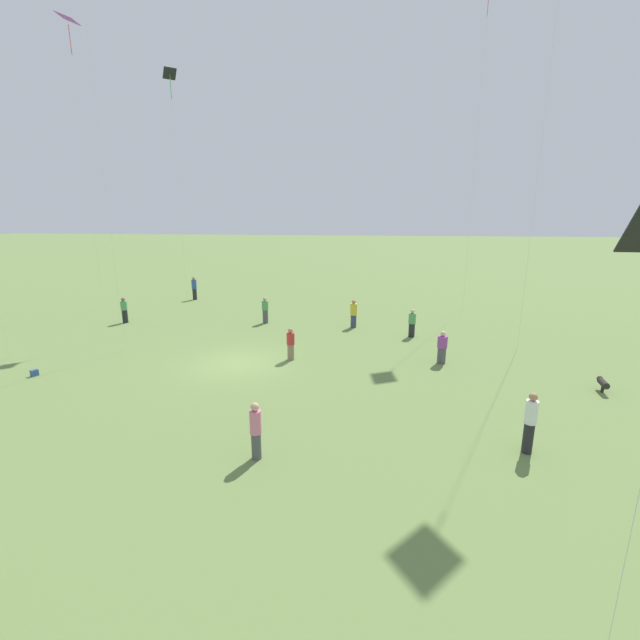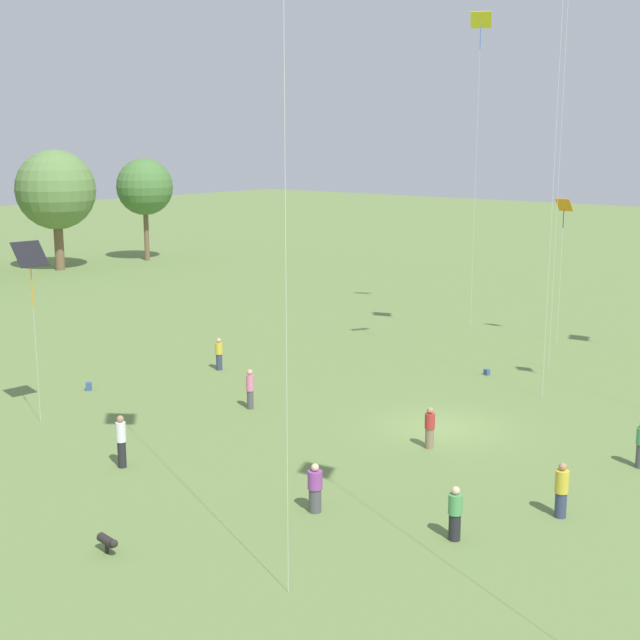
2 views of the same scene
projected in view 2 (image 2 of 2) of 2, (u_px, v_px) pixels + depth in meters
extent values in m
plane|color=olive|center=(443.00, 428.00, 34.96)|extent=(240.00, 240.00, 0.00)
cylinder|color=brown|center=(59.00, 245.00, 76.56)|extent=(0.80, 0.80, 4.36)
sphere|color=#5B7F42|center=(56.00, 190.00, 75.61)|extent=(6.75, 6.75, 6.75)
cylinder|color=brown|center=(146.00, 234.00, 82.53)|extent=(0.46, 0.46, 4.86)
sphere|color=#477538|center=(145.00, 187.00, 81.66)|extent=(5.17, 5.17, 5.17)
cylinder|color=#333D5B|center=(561.00, 505.00, 26.66)|extent=(0.36, 0.36, 0.78)
cylinder|color=gold|center=(562.00, 482.00, 26.51)|extent=(0.42, 0.42, 0.69)
sphere|color=#A87A56|center=(563.00, 467.00, 26.42)|extent=(0.24, 0.24, 0.24)
cylinder|color=#4C4C51|center=(250.00, 400.00, 37.37)|extent=(0.39, 0.39, 0.79)
cylinder|color=pink|center=(250.00, 383.00, 37.22)|extent=(0.45, 0.45, 0.68)
sphere|color=tan|center=(250.00, 372.00, 37.13)|extent=(0.24, 0.24, 0.24)
cylinder|color=#232328|center=(455.00, 527.00, 25.15)|extent=(0.41, 0.41, 0.78)
cylinder|color=#4C9956|center=(455.00, 504.00, 25.01)|extent=(0.49, 0.49, 0.58)
sphere|color=beige|center=(456.00, 490.00, 24.93)|extent=(0.24, 0.24, 0.24)
cylinder|color=#333D5B|center=(219.00, 362.00, 43.64)|extent=(0.34, 0.34, 0.80)
cylinder|color=gold|center=(219.00, 348.00, 43.51)|extent=(0.40, 0.40, 0.56)
sphere|color=tan|center=(219.00, 340.00, 43.43)|extent=(0.24, 0.24, 0.24)
cylinder|color=#232328|center=(122.00, 454.00, 30.70)|extent=(0.32, 0.32, 0.93)
cylinder|color=white|center=(121.00, 432.00, 30.53)|extent=(0.38, 0.38, 0.69)
sphere|color=#A87A56|center=(120.00, 419.00, 30.44)|extent=(0.24, 0.24, 0.24)
cylinder|color=#4C4C51|center=(315.00, 500.00, 27.04)|extent=(0.53, 0.53, 0.75)
cylinder|color=purple|center=(315.00, 480.00, 26.90)|extent=(0.62, 0.62, 0.56)
sphere|color=beige|center=(315.00, 467.00, 26.82)|extent=(0.24, 0.24, 0.24)
cylinder|color=#847056|center=(429.00, 438.00, 32.61)|extent=(0.37, 0.37, 0.77)
cylinder|color=#B72D2D|center=(430.00, 421.00, 32.48)|extent=(0.44, 0.44, 0.55)
sphere|color=#A87A56|center=(430.00, 410.00, 32.40)|extent=(0.24, 0.24, 0.24)
cylinder|color=silver|center=(560.00, 148.00, 41.72)|extent=(0.01, 0.01, 21.40)
cube|color=orange|center=(564.00, 205.00, 47.90)|extent=(0.59, 0.88, 0.69)
cylinder|color=black|center=(563.00, 219.00, 48.04)|extent=(0.04, 0.04, 0.98)
cylinder|color=silver|center=(560.00, 275.00, 48.66)|extent=(0.01, 0.01, 7.65)
cube|color=yellow|center=(481.00, 20.00, 50.52)|extent=(1.30, 1.44, 0.83)
cylinder|color=blue|center=(480.00, 38.00, 50.72)|extent=(0.04, 0.04, 1.26)
cylinder|color=silver|center=(476.00, 178.00, 52.30)|extent=(0.01, 0.01, 17.76)
cube|color=black|center=(30.00, 254.00, 34.35)|extent=(1.26, 0.89, 0.93)
cylinder|color=orange|center=(32.00, 286.00, 34.60)|extent=(0.04, 0.04, 1.76)
cylinder|color=silver|center=(35.00, 340.00, 35.03)|extent=(0.01, 0.01, 6.78)
cylinder|color=silver|center=(555.00, 145.00, 36.88)|extent=(0.01, 0.01, 21.78)
cylinder|color=silver|center=(285.00, 157.00, 20.16)|extent=(0.01, 0.01, 21.50)
cylinder|color=black|center=(106.00, 540.00, 24.34)|extent=(0.33, 0.66, 0.25)
sphere|color=black|center=(114.00, 544.00, 24.06)|extent=(0.23, 0.23, 0.23)
cylinder|color=black|center=(107.00, 549.00, 24.39)|extent=(0.11, 0.11, 0.25)
cube|color=#33518C|center=(487.00, 372.00, 42.78)|extent=(0.29, 0.33, 0.27)
cube|color=#33518C|center=(89.00, 386.00, 40.16)|extent=(0.36, 0.37, 0.36)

